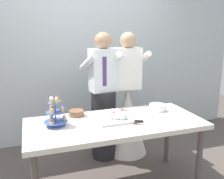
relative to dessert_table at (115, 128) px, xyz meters
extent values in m
cube|color=silver|center=(0.00, 1.46, 0.75)|extent=(5.20, 0.10, 2.90)
cube|color=silver|center=(0.00, 0.00, 0.05)|extent=(1.80, 0.80, 0.05)
cylinder|color=#564C47|center=(0.82, -0.32, -0.34)|extent=(0.06, 0.06, 0.72)
cylinder|color=#564C47|center=(-0.82, 0.32, -0.34)|extent=(0.06, 0.06, 0.72)
cylinder|color=#564C47|center=(0.82, 0.32, -0.34)|extent=(0.06, 0.06, 0.72)
cylinder|color=#4C66B2|center=(-0.59, 0.07, 0.08)|extent=(0.17, 0.17, 0.01)
cylinder|color=#4C66B2|center=(-0.59, 0.07, 0.23)|extent=(0.01, 0.01, 0.31)
cylinder|color=#4C66B2|center=(-0.59, 0.07, 0.12)|extent=(0.23, 0.23, 0.01)
cylinder|color=#D1B784|center=(-0.50, 0.08, 0.14)|extent=(0.04, 0.04, 0.03)
sphere|color=#EAB7C6|center=(-0.50, 0.08, 0.16)|extent=(0.04, 0.04, 0.04)
cylinder|color=#D1B784|center=(-0.62, 0.15, 0.14)|extent=(0.04, 0.04, 0.03)
sphere|color=beige|center=(-0.62, 0.15, 0.16)|extent=(0.04, 0.04, 0.04)
cylinder|color=#D1B784|center=(-0.63, 0.00, 0.14)|extent=(0.04, 0.04, 0.03)
sphere|color=brown|center=(-0.63, 0.00, 0.16)|extent=(0.04, 0.04, 0.04)
cylinder|color=#4C66B2|center=(-0.59, 0.07, 0.21)|extent=(0.18, 0.18, 0.01)
cylinder|color=#D1B784|center=(-0.53, 0.07, 0.23)|extent=(0.04, 0.04, 0.03)
sphere|color=#EAB7C6|center=(-0.53, 0.07, 0.25)|extent=(0.04, 0.04, 0.04)
cylinder|color=#D1B784|center=(-0.62, 0.13, 0.23)|extent=(0.04, 0.04, 0.03)
sphere|color=#D6B27A|center=(-0.62, 0.13, 0.25)|extent=(0.04, 0.04, 0.04)
cylinder|color=#D1B784|center=(-0.63, 0.02, 0.23)|extent=(0.04, 0.04, 0.03)
sphere|color=#D6B27A|center=(-0.63, 0.02, 0.25)|extent=(0.04, 0.04, 0.04)
cylinder|color=#4C66B2|center=(-0.59, 0.07, 0.31)|extent=(0.13, 0.13, 0.01)
cylinder|color=#D1B784|center=(-0.55, 0.07, 0.33)|extent=(0.04, 0.04, 0.03)
sphere|color=brown|center=(-0.55, 0.07, 0.35)|extent=(0.04, 0.04, 0.04)
cylinder|color=#D1B784|center=(-0.58, 0.11, 0.33)|extent=(0.04, 0.04, 0.03)
sphere|color=#D6B27A|center=(-0.58, 0.11, 0.35)|extent=(0.04, 0.04, 0.04)
cylinder|color=#D1B784|center=(-0.62, 0.10, 0.33)|extent=(0.04, 0.04, 0.03)
sphere|color=white|center=(-0.62, 0.10, 0.35)|extent=(0.04, 0.04, 0.04)
cylinder|color=#D1B784|center=(-0.62, 0.05, 0.33)|extent=(0.04, 0.04, 0.03)
sphere|color=#EAB7C6|center=(-0.62, 0.05, 0.35)|extent=(0.04, 0.04, 0.04)
cylinder|color=#D1B784|center=(-0.58, 0.04, 0.33)|extent=(0.04, 0.04, 0.03)
sphere|color=beige|center=(-0.58, 0.04, 0.35)|extent=(0.04, 0.04, 0.04)
cube|color=silver|center=(0.03, 0.03, 0.09)|extent=(0.42, 0.31, 0.02)
sphere|color=white|center=(0.08, 0.03, 0.13)|extent=(0.08, 0.08, 0.08)
sphere|color=white|center=(0.07, 0.10, 0.13)|extent=(0.08, 0.08, 0.08)
sphere|color=white|center=(0.00, 0.09, 0.13)|extent=(0.10, 0.10, 0.10)
sphere|color=white|center=(-0.01, 0.03, 0.13)|extent=(0.09, 0.09, 0.09)
sphere|color=white|center=(0.01, -0.01, 0.13)|extent=(0.08, 0.08, 0.08)
sphere|color=white|center=(0.07, -0.03, 0.13)|extent=(0.09, 0.09, 0.09)
sphere|color=white|center=(0.03, 0.03, 0.14)|extent=(0.11, 0.11, 0.11)
sphere|color=#DB474C|center=(0.01, 0.06, 0.18)|extent=(0.02, 0.02, 0.02)
sphere|color=#2D1938|center=(0.07, 0.06, 0.18)|extent=(0.02, 0.02, 0.02)
sphere|color=#B21923|center=(0.07, 0.01, 0.18)|extent=(0.02, 0.02, 0.02)
sphere|color=#2D1938|center=(0.03, 0.02, 0.18)|extent=(0.02, 0.02, 0.02)
sphere|color=#B21923|center=(-0.02, 0.00, 0.18)|extent=(0.02, 0.02, 0.02)
sphere|color=#2D1938|center=(0.02, 0.05, 0.18)|extent=(0.02, 0.02, 0.02)
sphere|color=#2D1938|center=(0.02, 0.03, 0.19)|extent=(0.02, 0.02, 0.02)
cube|color=silver|center=(0.06, -0.09, 0.10)|extent=(0.21, 0.13, 0.00)
cube|color=black|center=(0.19, -0.16, 0.11)|extent=(0.09, 0.06, 0.02)
cylinder|color=white|center=(0.58, 0.17, 0.08)|extent=(0.19, 0.19, 0.01)
cylinder|color=white|center=(0.58, 0.17, 0.09)|extent=(0.19, 0.19, 0.01)
cylinder|color=white|center=(0.58, 0.17, 0.10)|extent=(0.19, 0.19, 0.01)
cylinder|color=white|center=(0.58, 0.16, 0.11)|extent=(0.19, 0.19, 0.01)
cylinder|color=white|center=(0.58, 0.16, 0.12)|extent=(0.19, 0.19, 0.01)
cylinder|color=white|center=(0.58, 0.17, 0.13)|extent=(0.19, 0.19, 0.01)
cylinder|color=white|center=(0.57, 0.17, 0.15)|extent=(0.19, 0.19, 0.01)
cylinder|color=white|center=(-0.35, 0.26, 0.08)|extent=(0.24, 0.24, 0.01)
cylinder|color=brown|center=(-0.35, 0.26, 0.12)|extent=(0.16, 0.16, 0.06)
cylinder|color=#232328|center=(0.09, 0.71, -0.24)|extent=(0.32, 0.32, 0.92)
cube|color=white|center=(0.09, 0.71, 0.49)|extent=(0.37, 0.25, 0.54)
sphere|color=tan|center=(0.09, 0.71, 0.85)|extent=(0.21, 0.21, 0.21)
cylinder|color=white|center=(-0.12, 0.69, 0.60)|extent=(0.15, 0.49, 0.28)
cylinder|color=white|center=(0.26, 0.74, 0.60)|extent=(0.15, 0.49, 0.28)
cube|color=#4C3372|center=(0.07, 0.61, 0.49)|extent=(0.05, 0.02, 0.36)
cone|color=white|center=(0.43, 0.74, -0.24)|extent=(0.56, 0.56, 0.92)
cube|color=white|center=(0.43, 0.74, 0.49)|extent=(0.36, 0.23, 0.54)
sphere|color=tan|center=(0.43, 0.74, 0.85)|extent=(0.21, 0.21, 0.21)
cylinder|color=white|center=(0.25, 0.76, 0.60)|extent=(0.12, 0.49, 0.28)
cylinder|color=white|center=(0.63, 0.73, 0.60)|extent=(0.12, 0.49, 0.28)
camera|label=1|loc=(-0.80, -2.27, 0.99)|focal=40.05mm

